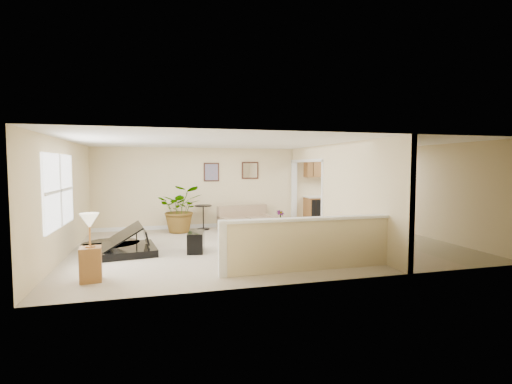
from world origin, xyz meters
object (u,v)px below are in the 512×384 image
object	(u,v)px
palm_plant	(181,209)
loveseat	(247,218)
accent_table	(203,214)
piano_bench	(196,242)
small_plant	(280,220)
piano	(117,226)
lamp_stand	(90,253)

from	to	relation	value
palm_plant	loveseat	bearing A→B (deg)	0.75
accent_table	piano_bench	bearing A→B (deg)	-99.87
piano_bench	loveseat	size ratio (longest dim) A/B	0.36
small_plant	accent_table	bearing A→B (deg)	176.47
piano	lamp_stand	xyz separation A→B (m)	(-0.22, -2.07, -0.11)
accent_table	palm_plant	world-z (taller)	palm_plant
piano	small_plant	world-z (taller)	piano
accent_table	palm_plant	xyz separation A→B (m)	(-0.69, -0.31, 0.20)
piano_bench	loveseat	bearing A→B (deg)	55.38
palm_plant	piano_bench	bearing A→B (deg)	-86.04
loveseat	accent_table	size ratio (longest dim) A/B	2.50
piano_bench	lamp_stand	distance (m)	2.60
lamp_stand	palm_plant	bearing A→B (deg)	68.06
small_plant	palm_plant	bearing A→B (deg)	-177.10
palm_plant	small_plant	world-z (taller)	palm_plant
piano_bench	accent_table	xyz separation A→B (m)	(0.51, 2.91, 0.25)
piano	accent_table	bearing A→B (deg)	41.26
piano	palm_plant	size ratio (longest dim) A/B	1.42
lamp_stand	small_plant	bearing A→B (deg)	42.79
accent_table	lamp_stand	world-z (taller)	lamp_stand
accent_table	loveseat	bearing A→B (deg)	-12.09
loveseat	palm_plant	bearing A→B (deg)	166.73
piano	accent_table	distance (m)	3.39
piano	loveseat	xyz separation A→B (m)	(3.52, 2.29, -0.24)
piano	accent_table	size ratio (longest dim) A/B	2.63
piano	small_plant	bearing A→B (deg)	19.55
loveseat	accent_table	world-z (taller)	loveseat
loveseat	lamp_stand	distance (m)	5.75
piano	loveseat	world-z (taller)	piano
piano_bench	lamp_stand	bearing A→B (deg)	-138.10
piano_bench	accent_table	bearing A→B (deg)	80.13
loveseat	small_plant	xyz separation A→B (m)	(1.11, 0.13, -0.13)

